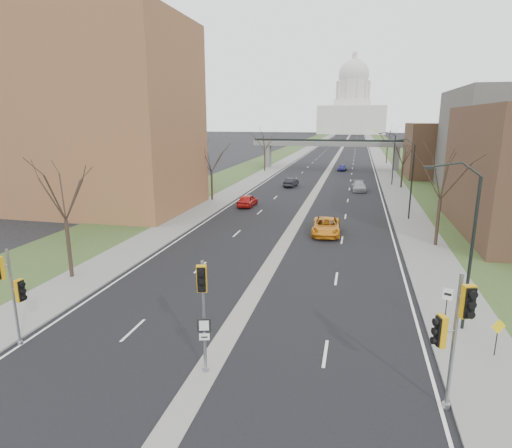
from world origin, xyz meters
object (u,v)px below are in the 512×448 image
at_px(signal_pole_median, 203,299).
at_px(car_left_far, 291,182).
at_px(warning_sign, 498,332).
at_px(signal_pole_right, 454,325).
at_px(car_right_far, 342,168).
at_px(speed_limit_sign, 447,301).
at_px(car_left_near, 247,200).
at_px(car_right_mid, 359,186).
at_px(car_right_near, 326,226).
at_px(signal_pole_left, 11,285).

bearing_deg(signal_pole_median, car_left_far, 78.88).
bearing_deg(warning_sign, signal_pole_median, 179.57).
height_order(signal_pole_right, car_right_far, signal_pole_right).
distance_m(speed_limit_sign, car_left_near, 34.65).
xyz_separation_m(signal_pole_right, car_right_mid, (-3.25, 51.82, -2.88)).
distance_m(signal_pole_right, car_left_far, 55.48).
relative_size(signal_pole_median, car_right_mid, 1.04).
height_order(car_right_near, car_right_mid, car_right_near).
bearing_deg(car_right_mid, signal_pole_right, -89.96).
bearing_deg(car_left_near, car_right_near, 135.34).
distance_m(signal_pole_left, car_left_far, 53.58).
distance_m(signal_pole_left, signal_pole_right, 19.19).
bearing_deg(signal_pole_right, car_right_near, 85.73).
bearing_deg(speed_limit_sign, signal_pole_right, -78.35).
distance_m(car_right_near, car_right_far, 53.05).
bearing_deg(car_right_near, signal_pole_right, -78.53).
bearing_deg(car_right_mid, car_left_far, 167.08).
bearing_deg(signal_pole_left, car_right_near, 69.67).
bearing_deg(car_left_far, warning_sign, 115.47).
relative_size(car_left_near, car_left_far, 1.03).
relative_size(signal_pole_median, signal_pole_right, 0.93).
relative_size(signal_pole_left, car_left_near, 1.09).
bearing_deg(signal_pole_median, signal_pole_right, -17.10).
relative_size(car_left_far, car_right_near, 0.78).
height_order(warning_sign, car_left_far, warning_sign).
bearing_deg(speed_limit_sign, signal_pole_median, -127.05).
height_order(signal_pole_median, speed_limit_sign, signal_pole_median).
bearing_deg(signal_pole_left, signal_pole_right, 6.45).
bearing_deg(car_right_near, car_right_far, 87.94).
xyz_separation_m(signal_pole_right, car_left_far, (-14.05, 53.60, -2.87)).
height_order(signal_pole_median, car_left_far, signal_pole_median).
height_order(car_left_far, car_right_mid, car_left_far).
height_order(signal_pole_right, car_right_near, signal_pole_right).
xyz_separation_m(signal_pole_left, warning_sign, (22.18, 4.28, -1.91)).
distance_m(speed_limit_sign, warning_sign, 2.87).
bearing_deg(signal_pole_right, signal_pole_median, 160.41).
height_order(speed_limit_sign, car_right_mid, speed_limit_sign).
distance_m(car_left_near, car_right_mid, 20.73).
relative_size(speed_limit_sign, car_right_near, 0.40).
distance_m(warning_sign, car_right_near, 22.33).
distance_m(warning_sign, car_right_mid, 47.63).
bearing_deg(signal_pole_median, signal_pole_left, 163.46).
xyz_separation_m(warning_sign, car_left_far, (-17.04, 49.00, -0.58)).
xyz_separation_m(signal_pole_median, car_right_mid, (6.37, 51.61, -2.84)).
relative_size(signal_pole_left, car_right_far, 1.23).
bearing_deg(warning_sign, car_right_far, 77.93).
relative_size(car_left_far, car_right_far, 1.10).
height_order(speed_limit_sign, car_left_far, speed_limit_sign).
xyz_separation_m(warning_sign, car_right_near, (-9.24, 20.32, -0.52)).
distance_m(signal_pole_right, car_right_far, 78.32).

